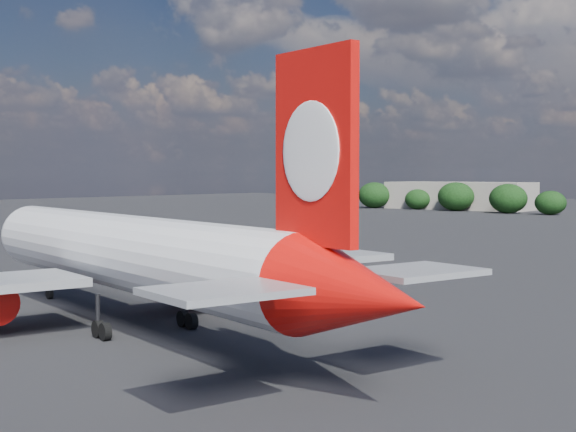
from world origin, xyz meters
The scene contains 3 objects.
ground centered at (0.00, 60.00, 0.00)m, with size 500.00×500.00×0.00m, color black.
qantas_airliner centered at (3.67, 11.78, 4.91)m, with size 48.87×46.80×16.13m.
terminal_building centered at (-65.00, 192.00, 4.00)m, with size 42.00×16.00×8.00m.
Camera 1 is at (44.04, -22.59, 10.33)m, focal length 50.00 mm.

